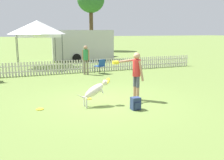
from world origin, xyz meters
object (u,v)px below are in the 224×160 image
Objects in this scene: frisbee_near_handler at (88,99)px; backpack_on_grass at (136,104)px; handler_person at (135,70)px; spectator_standing at (86,57)px; canopy_tent_main at (37,29)px; frisbee_near_dog at (40,109)px; folding_chair_blue_left at (100,65)px; leaping_dog at (95,90)px; tree_left_grove at (91,0)px; equipment_trailer at (82,45)px.

backpack_on_grass is at bearing -60.09° from frisbee_near_handler.
handler_person is 1.03× the size of spectator_standing.
handler_person is 4.30× the size of backpack_on_grass.
frisbee_near_dog is at bearing -96.29° from canopy_tent_main.
spectator_standing is at bearing 86.56° from backpack_on_grass.
folding_chair_blue_left is 0.51× the size of spectator_standing.
frisbee_near_handler is (0.03, 0.88, -0.51)m from leaping_dog.
frisbee_near_dog is (-1.78, -0.62, 0.00)m from frisbee_near_handler.
leaping_dog is 10.53m from canopy_tent_main.
canopy_tent_main is at bearing -77.42° from folding_chair_blue_left.
tree_left_grove is (5.85, 23.41, 5.26)m from handler_person.
handler_person is at bearing 113.80° from spectator_standing.
leaping_dog is at bearing 90.51° from handler_person.
equipment_trailer reaches higher than frisbee_near_dog.
leaping_dog is 1.02m from frisbee_near_handler.
tree_left_grove is (7.40, 23.55, 5.81)m from leaping_dog.
tree_left_grove is at bearing -18.98° from handler_person.
spectator_standing is at bearing -22.13° from folding_chair_blue_left.
spectator_standing is (3.21, 5.73, 0.99)m from frisbee_near_dog.
leaping_dog reaches higher than folding_chair_blue_left.
frisbee_near_dog is at bearing 157.72° from backpack_on_grass.
backpack_on_grass is (-0.50, -1.03, -0.88)m from handler_person.
folding_chair_blue_left is (2.30, 5.11, 0.49)m from frisbee_near_handler.
canopy_tent_main reaches higher than spectator_standing.
handler_person reaches higher than frisbee_near_dog.
tree_left_grove is (5.06, 17.56, 5.83)m from folding_chair_blue_left.
backpack_on_grass is at bearing 109.52° from spectator_standing.
folding_chair_blue_left is (0.79, 5.84, -0.57)m from handler_person.
canopy_tent_main is (-0.65, 10.31, 2.07)m from leaping_dog.
frisbee_near_dog is 0.14× the size of spectator_standing.
handler_person is 24.69m from tree_left_grove.
spectator_standing is at bearing 74.41° from frisbee_near_handler.
canopy_tent_main reaches higher than handler_person.
tree_left_grove reaches higher than backpack_on_grass.
canopy_tent_main is at bearing 7.21° from handler_person.
handler_person is at bearing -25.78° from frisbee_near_handler.
spectator_standing is (0.41, 6.88, 0.81)m from backpack_on_grass.
frisbee_near_handler is 0.60× the size of backpack_on_grass.
spectator_standing is (1.43, 5.11, 0.99)m from frisbee_near_handler.
folding_chair_blue_left is (1.29, 6.87, 0.31)m from backpack_on_grass.
frisbee_near_dog is at bearing -160.97° from frisbee_near_handler.
canopy_tent_main reaches higher than folding_chair_blue_left.
leaping_dog is 1.85m from frisbee_near_dog.
handler_person reaches higher than folding_chair_blue_left.
equipment_trailer is 0.71× the size of tree_left_grove.
frisbee_near_handler is 0.03× the size of tree_left_grove.
frisbee_near_dog is 0.04× the size of equipment_trailer.
tree_left_grove is at bearing -128.12° from folding_chair_blue_left.
canopy_tent_main is at bearing -41.04° from spectator_standing.
handler_person is at bearing -89.64° from equipment_trailer.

